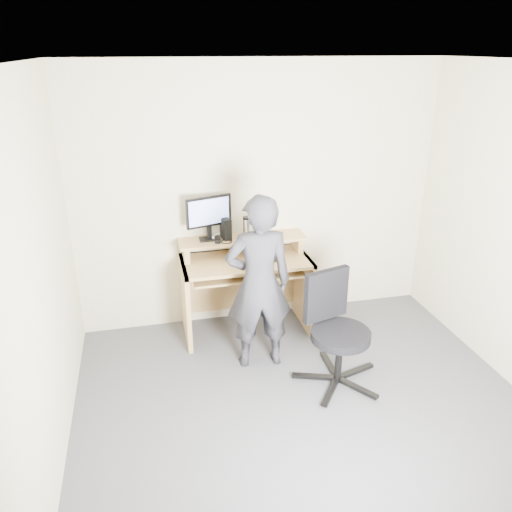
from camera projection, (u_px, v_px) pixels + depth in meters
name	position (u px, v px, depth m)	size (l,w,h in m)	color
ground	(315.00, 426.00, 3.67)	(3.50, 3.50, 0.00)	#48484C
back_wall	(259.00, 197.00, 4.75)	(3.50, 0.02, 2.50)	beige
ceiling	(336.00, 63.00, 2.70)	(3.50, 3.50, 0.02)	white
desk	(244.00, 276.00, 4.79)	(1.20, 0.60, 0.91)	tan
monitor	(209.00, 214.00, 4.57)	(0.43, 0.15, 0.42)	black
external_drive	(226.00, 229.00, 4.65)	(0.07, 0.13, 0.20)	black
travel_mug	(247.00, 229.00, 4.67)	(0.08, 0.08, 0.19)	silver
smartphone	(260.00, 238.00, 4.70)	(0.07, 0.13, 0.01)	black
charger	(218.00, 242.00, 4.57)	(0.04, 0.04, 0.04)	black
headphones	(220.00, 238.00, 4.69)	(0.16, 0.16, 0.02)	silver
keyboard	(247.00, 272.00, 4.59)	(0.46, 0.18, 0.03)	black
mouse	(274.00, 259.00, 4.59)	(0.10, 0.06, 0.04)	black
office_chair	(335.00, 326.00, 4.02)	(0.73, 0.70, 0.92)	black
person	(259.00, 284.00, 4.13)	(0.56, 0.37, 1.53)	black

